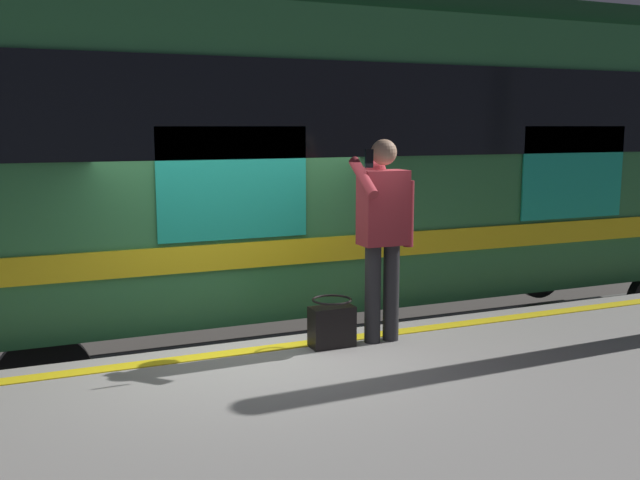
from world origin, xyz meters
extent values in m
plane|color=#4C4742|center=(0.00, 0.00, 0.00)|extent=(23.42, 23.42, 0.00)
cube|color=yellow|center=(0.00, 0.30, 0.94)|extent=(11.84, 0.16, 0.01)
cube|color=slate|center=(0.00, -1.09, 0.08)|extent=(15.70, 0.08, 0.16)
cube|color=slate|center=(0.00, -2.52, 0.08)|extent=(15.70, 0.08, 0.16)
cube|color=#2D723F|center=(-1.93, -1.81, 2.43)|extent=(11.20, 2.71, 2.97)
cube|color=#1B4426|center=(-1.93, -1.81, 4.04)|extent=(10.98, 2.50, 0.24)
cube|color=black|center=(-1.93, -0.43, 2.95)|extent=(10.64, 0.03, 0.90)
cube|color=yellow|center=(-1.93, -0.43, 1.62)|extent=(10.64, 0.03, 0.24)
cube|color=#19A58C|center=(-3.89, -0.43, 2.28)|extent=(1.40, 0.02, 1.02)
cube|color=#19A58C|center=(0.03, -0.43, 2.28)|extent=(1.40, 0.02, 1.02)
cylinder|color=black|center=(1.71, -0.72, 0.58)|extent=(0.84, 0.12, 0.84)
cylinder|color=black|center=(1.71, -2.89, 0.58)|extent=(0.84, 0.12, 0.84)
cylinder|color=black|center=(-5.57, -2.89, 0.58)|extent=(0.84, 0.12, 0.84)
cylinder|color=#262628|center=(-1.11, 0.47, 1.37)|extent=(0.14, 0.14, 0.85)
cylinder|color=#262628|center=(-0.93, 0.47, 1.37)|extent=(0.14, 0.14, 0.85)
cube|color=maroon|center=(-1.02, 0.47, 2.11)|extent=(0.40, 0.24, 0.64)
sphere|color=maroon|center=(-1.02, 0.31, 2.41)|extent=(0.20, 0.20, 0.20)
sphere|color=tan|center=(-1.02, 0.47, 2.58)|extent=(0.22, 0.22, 0.22)
cylinder|color=maroon|center=(-1.27, 0.47, 2.05)|extent=(0.09, 0.09, 0.57)
cylinder|color=maroon|center=(-0.79, 0.55, 2.38)|extent=(0.09, 0.42, 0.33)
cube|color=black|center=(-0.79, 0.65, 2.54)|extent=(0.07, 0.02, 0.15)
cube|color=black|center=(-0.56, 0.45, 1.11)|extent=(0.38, 0.19, 0.35)
torus|color=black|center=(-0.56, 0.45, 1.35)|extent=(0.34, 0.34, 0.02)
camera|label=1|loc=(1.88, 5.89, 2.80)|focal=40.71mm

